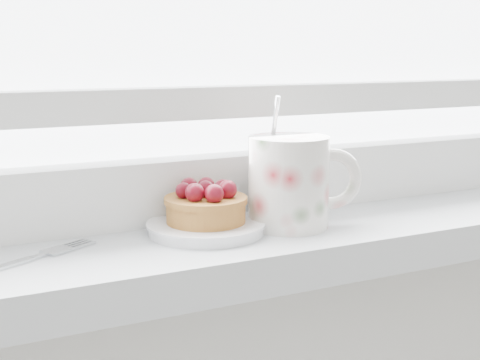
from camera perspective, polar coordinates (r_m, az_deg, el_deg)
saucer at (r=0.70m, az=-2.92°, el=-4.07°), size 0.12×0.12×0.01m
raspberry_tart at (r=0.69m, az=-2.93°, el=-2.07°), size 0.09×0.09×0.04m
floral_mug at (r=0.71m, az=4.44°, el=0.01°), size 0.13×0.11×0.14m
fork at (r=0.63m, az=-18.44°, el=-6.68°), size 0.15×0.09×0.00m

